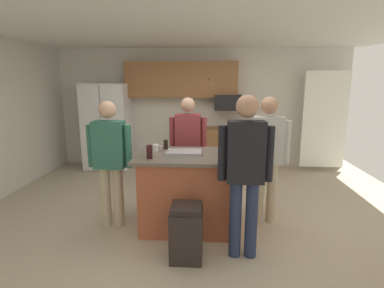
# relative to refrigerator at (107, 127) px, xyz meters

# --- Properties ---
(floor) EXTENTS (7.04, 7.04, 0.00)m
(floor) POSITION_rel_refrigerator_xyz_m (2.00, -2.38, -0.92)
(floor) COLOR #B7A88E
(floor) RESTS_ON ground
(ceiling) EXTENTS (7.04, 7.04, 0.00)m
(ceiling) POSITION_rel_refrigerator_xyz_m (2.00, -2.38, 1.68)
(ceiling) COLOR white
(back_wall) EXTENTS (6.40, 0.10, 2.60)m
(back_wall) POSITION_rel_refrigerator_xyz_m (2.00, 0.42, 0.38)
(back_wall) COLOR silver
(back_wall) RESTS_ON ground
(french_door_window_panel) EXTENTS (0.90, 0.06, 2.00)m
(french_door_window_panel) POSITION_rel_refrigerator_xyz_m (4.60, 0.02, 0.18)
(french_door_window_panel) COLOR white
(french_door_window_panel) RESTS_ON ground
(cabinet_run_upper) EXTENTS (2.40, 0.38, 0.75)m
(cabinet_run_upper) POSITION_rel_refrigerator_xyz_m (1.60, 0.22, 1.00)
(cabinet_run_upper) COLOR #936038
(cabinet_run_lower) EXTENTS (1.80, 0.63, 0.90)m
(cabinet_run_lower) POSITION_rel_refrigerator_xyz_m (2.60, 0.10, -0.47)
(cabinet_run_lower) COLOR #936038
(cabinet_run_lower) RESTS_ON ground
(refrigerator) EXTENTS (0.94, 0.76, 1.85)m
(refrigerator) POSITION_rel_refrigerator_xyz_m (0.00, 0.00, 0.00)
(refrigerator) COLOR white
(refrigerator) RESTS_ON ground
(microwave_over_range) EXTENTS (0.56, 0.40, 0.32)m
(microwave_over_range) POSITION_rel_refrigerator_xyz_m (2.60, 0.12, 0.53)
(microwave_over_range) COLOR black
(kitchen_island) EXTENTS (1.35, 0.94, 0.98)m
(kitchen_island) POSITION_rel_refrigerator_xyz_m (2.00, -2.68, -0.43)
(kitchen_island) COLOR #AD5638
(kitchen_island) RESTS_ON ground
(person_guest_by_door) EXTENTS (0.57, 0.23, 1.75)m
(person_guest_by_door) POSITION_rel_refrigerator_xyz_m (2.62, -3.33, 0.10)
(person_guest_by_door) COLOR #232D4C
(person_guest_by_door) RESTS_ON ground
(person_elder_center) EXTENTS (0.57, 0.22, 1.69)m
(person_elder_center) POSITION_rel_refrigerator_xyz_m (3.00, -2.48, 0.06)
(person_elder_center) COLOR tan
(person_elder_center) RESTS_ON ground
(person_guest_right) EXTENTS (0.57, 0.22, 1.65)m
(person_guest_right) POSITION_rel_refrigerator_xyz_m (0.98, -2.73, 0.03)
(person_guest_right) COLOR tan
(person_guest_right) RESTS_ON ground
(person_guest_left) EXTENTS (0.57, 0.22, 1.65)m
(person_guest_left) POSITION_rel_refrigerator_xyz_m (1.91, -1.86, 0.03)
(person_guest_left) COLOR #232D4C
(person_guest_left) RESTS_ON ground
(glass_dark_ale) EXTENTS (0.06, 0.06, 0.16)m
(glass_dark_ale) POSITION_rel_refrigerator_xyz_m (2.40, -2.89, 0.13)
(glass_dark_ale) COLOR black
(glass_dark_ale) RESTS_ON kitchen_island
(mug_ceramic_white) EXTENTS (0.12, 0.08, 0.09)m
(mug_ceramic_white) POSITION_rel_refrigerator_xyz_m (1.54, -2.54, 0.10)
(mug_ceramic_white) COLOR white
(mug_ceramic_white) RESTS_ON kitchen_island
(glass_stout_tall) EXTENTS (0.07, 0.07, 0.12)m
(glass_stout_tall) POSITION_rel_refrigerator_xyz_m (1.50, -2.80, 0.12)
(glass_stout_tall) COLOR #31190A
(glass_stout_tall) RESTS_ON kitchen_island
(tumbler_amber) EXTENTS (0.07, 0.07, 0.16)m
(tumbler_amber) POSITION_rel_refrigerator_xyz_m (1.53, -2.92, 0.14)
(tumbler_amber) COLOR black
(tumbler_amber) RESTS_ON kitchen_island
(glass_short_whisky) EXTENTS (0.06, 0.06, 0.12)m
(glass_short_whisky) POSITION_rel_refrigerator_xyz_m (1.64, -2.38, 0.12)
(glass_short_whisky) COLOR black
(glass_short_whisky) RESTS_ON kitchen_island
(serving_tray) EXTENTS (0.44, 0.30, 0.04)m
(serving_tray) POSITION_rel_refrigerator_xyz_m (1.92, -2.68, 0.08)
(serving_tray) COLOR #B7B7BC
(serving_tray) RESTS_ON kitchen_island
(trash_bin) EXTENTS (0.34, 0.34, 0.61)m
(trash_bin) POSITION_rel_refrigerator_xyz_m (2.01, -3.43, -0.62)
(trash_bin) COLOR black
(trash_bin) RESTS_ON ground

